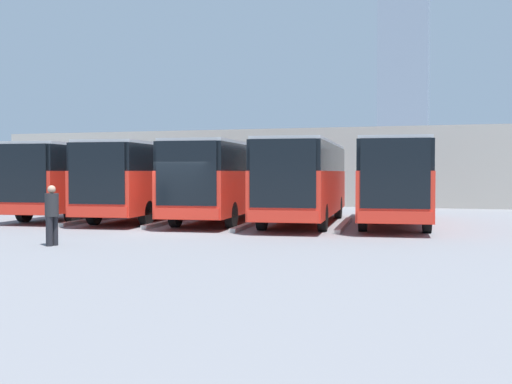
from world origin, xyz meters
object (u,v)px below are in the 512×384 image
object	(u,v)px
bus_3	(150,178)
bus_1	(304,178)
bus_0	(395,179)
pedestrian	(52,213)
bus_4	(85,178)
bus_2	(225,178)

from	to	relation	value
bus_3	bus_1	bearing A→B (deg)	172.22
bus_0	pedestrian	world-z (taller)	bus_0
bus_0	bus_3	size ratio (longest dim) A/B	1.00
bus_3	bus_4	xyz separation A→B (m)	(3.59, -0.33, 0.00)
bus_2	bus_4	xyz separation A→B (m)	(7.18, -0.34, 0.00)
bus_1	bus_3	world-z (taller)	same
bus_2	bus_3	size ratio (longest dim) A/B	1.00
bus_4	bus_0	bearing A→B (deg)	174.63
bus_4	pedestrian	bearing A→B (deg)	112.59
bus_3	pedestrian	size ratio (longest dim) A/B	6.23
bus_1	bus_4	size ratio (longest dim) A/B	1.00
bus_0	bus_3	world-z (taller)	same
bus_2	pedestrian	size ratio (longest dim) A/B	6.23
bus_3	bus_4	size ratio (longest dim) A/B	1.00
bus_3	bus_4	bearing A→B (deg)	-10.62
bus_1	bus_3	distance (m)	7.18
bus_1	bus_2	world-z (taller)	same
bus_2	pedestrian	bearing A→B (deg)	75.74
bus_1	pedestrian	distance (m)	11.20
pedestrian	bus_4	bearing A→B (deg)	37.01
pedestrian	bus_3	bearing A→B (deg)	20.14
bus_0	bus_4	xyz separation A→B (m)	(14.35, 0.01, 0.00)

